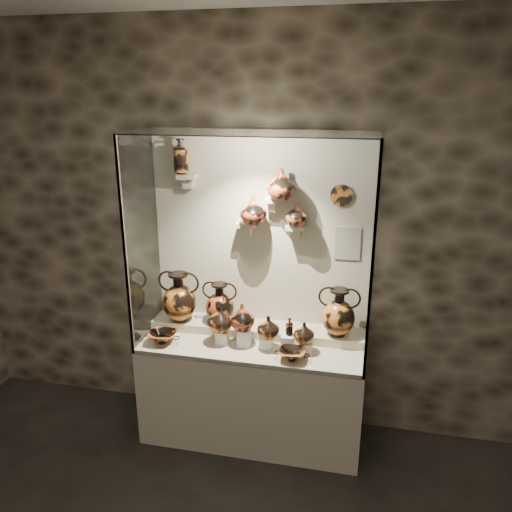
{
  "coord_description": "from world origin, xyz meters",
  "views": [
    {
      "loc": [
        0.75,
        -1.15,
        2.66
      ],
      "look_at": [
        0.01,
        2.27,
        1.5
      ],
      "focal_mm": 35.0,
      "sensor_mm": 36.0,
      "label": 1
    }
  ],
  "objects_px": {
    "amphora_right": "(339,312)",
    "ovoid_vase_c": "(296,215)",
    "kylix_left": "(162,336)",
    "ovoid_vase_a": "(253,211)",
    "jug_c": "(268,327)",
    "amphora_mid": "(220,303)",
    "ovoid_vase_b": "(281,184)",
    "jug_b": "(242,317)",
    "lekythos_tall": "(181,154)",
    "amphora_left": "(179,297)",
    "jug_a": "(220,319)",
    "kylix_right": "(292,354)",
    "lekythos_small": "(289,326)",
    "jug_e": "(304,332)"
  },
  "relations": [
    {
      "from": "jug_a",
      "to": "ovoid_vase_c",
      "type": "distance_m",
      "value": 0.97
    },
    {
      "from": "amphora_mid",
      "to": "lekythos_small",
      "type": "xyz_separation_m",
      "value": [
        0.58,
        -0.19,
        -0.04
      ]
    },
    {
      "from": "amphora_left",
      "to": "ovoid_vase_a",
      "type": "xyz_separation_m",
      "value": [
        0.59,
        0.06,
        0.72
      ]
    },
    {
      "from": "amphora_right",
      "to": "lekythos_tall",
      "type": "xyz_separation_m",
      "value": [
        -1.22,
        0.08,
        1.13
      ]
    },
    {
      "from": "lekythos_small",
      "to": "jug_c",
      "type": "bearing_deg",
      "value": 171.44
    },
    {
      "from": "jug_c",
      "to": "kylix_left",
      "type": "distance_m",
      "value": 0.82
    },
    {
      "from": "jug_b",
      "to": "ovoid_vase_a",
      "type": "relative_size",
      "value": 0.95
    },
    {
      "from": "jug_e",
      "to": "lekythos_small",
      "type": "xyz_separation_m",
      "value": [
        -0.11,
        0.02,
        0.04
      ]
    },
    {
      "from": "amphora_mid",
      "to": "jug_b",
      "type": "height_order",
      "value": "amphora_mid"
    },
    {
      "from": "ovoid_vase_a",
      "to": "ovoid_vase_c",
      "type": "bearing_deg",
      "value": -11.24
    },
    {
      "from": "amphora_mid",
      "to": "ovoid_vase_b",
      "type": "xyz_separation_m",
      "value": [
        0.47,
        0.03,
        0.96
      ]
    },
    {
      "from": "kylix_left",
      "to": "kylix_right",
      "type": "height_order",
      "value": "kylix_left"
    },
    {
      "from": "amphora_left",
      "to": "lekythos_small",
      "type": "distance_m",
      "value": 0.93
    },
    {
      "from": "lekythos_small",
      "to": "kylix_left",
      "type": "distance_m",
      "value": 0.98
    },
    {
      "from": "ovoid_vase_b",
      "to": "jug_a",
      "type": "bearing_deg",
      "value": -169.79
    },
    {
      "from": "kylix_left",
      "to": "ovoid_vase_b",
      "type": "distance_m",
      "value": 1.46
    },
    {
      "from": "amphora_mid",
      "to": "lekythos_small",
      "type": "distance_m",
      "value": 0.62
    },
    {
      "from": "lekythos_small",
      "to": "kylix_left",
      "type": "xyz_separation_m",
      "value": [
        -0.96,
        -0.1,
        -0.14
      ]
    },
    {
      "from": "lekythos_small",
      "to": "ovoid_vase_a",
      "type": "height_order",
      "value": "ovoid_vase_a"
    },
    {
      "from": "amphora_right",
      "to": "lekythos_tall",
      "type": "bearing_deg",
      "value": -160.8
    },
    {
      "from": "amphora_right",
      "to": "kylix_right",
      "type": "bearing_deg",
      "value": -109.53
    },
    {
      "from": "ovoid_vase_b",
      "to": "amphora_left",
      "type": "bearing_deg",
      "value": 165.01
    },
    {
      "from": "lekythos_small",
      "to": "jug_b",
      "type": "bearing_deg",
      "value": 162.41
    },
    {
      "from": "kylix_left",
      "to": "amphora_right",
      "type": "bearing_deg",
      "value": 1.71
    },
    {
      "from": "jug_b",
      "to": "ovoid_vase_a",
      "type": "distance_m",
      "value": 0.8
    },
    {
      "from": "lekythos_small",
      "to": "kylix_left",
      "type": "bearing_deg",
      "value": 168.62
    },
    {
      "from": "jug_a",
      "to": "kylix_right",
      "type": "distance_m",
      "value": 0.61
    },
    {
      "from": "amphora_left",
      "to": "ovoid_vase_b",
      "type": "bearing_deg",
      "value": 25.23
    },
    {
      "from": "amphora_right",
      "to": "jug_c",
      "type": "bearing_deg",
      "value": -135.15
    },
    {
      "from": "kylix_left",
      "to": "ovoid_vase_a",
      "type": "distance_m",
      "value": 1.18
    },
    {
      "from": "kylix_right",
      "to": "jug_a",
      "type": "bearing_deg",
      "value": -170.11
    },
    {
      "from": "ovoid_vase_a",
      "to": "jug_b",
      "type": "bearing_deg",
      "value": -113.39
    },
    {
      "from": "jug_e",
      "to": "ovoid_vase_b",
      "type": "xyz_separation_m",
      "value": [
        -0.22,
        0.24,
        1.04
      ]
    },
    {
      "from": "jug_c",
      "to": "jug_b",
      "type": "bearing_deg",
      "value": 158.24
    },
    {
      "from": "kylix_right",
      "to": "ovoid_vase_b",
      "type": "bearing_deg",
      "value": 136.82
    },
    {
      "from": "ovoid_vase_a",
      "to": "ovoid_vase_b",
      "type": "xyz_separation_m",
      "value": [
        0.21,
        -0.01,
        0.21
      ]
    },
    {
      "from": "jug_b",
      "to": "kylix_left",
      "type": "height_order",
      "value": "jug_b"
    },
    {
      "from": "lekythos_tall",
      "to": "kylix_left",
      "type": "bearing_deg",
      "value": -96.76
    },
    {
      "from": "jug_a",
      "to": "jug_c",
      "type": "relative_size",
      "value": 1.16
    },
    {
      "from": "amphora_right",
      "to": "lekythos_tall",
      "type": "relative_size",
      "value": 1.26
    },
    {
      "from": "ovoid_vase_a",
      "to": "amphora_right",
      "type": "bearing_deg",
      "value": -18.76
    },
    {
      "from": "amphora_mid",
      "to": "jug_c",
      "type": "distance_m",
      "value": 0.49
    },
    {
      "from": "amphora_mid",
      "to": "jug_c",
      "type": "xyz_separation_m",
      "value": [
        0.43,
        -0.21,
        -0.06
      ]
    },
    {
      "from": "amphora_right",
      "to": "kylix_right",
      "type": "relative_size",
      "value": 1.52
    },
    {
      "from": "kylix_right",
      "to": "amphora_right",
      "type": "bearing_deg",
      "value": 71.08
    },
    {
      "from": "kylix_left",
      "to": "ovoid_vase_b",
      "type": "relative_size",
      "value": 1.21
    },
    {
      "from": "amphora_left",
      "to": "jug_e",
      "type": "height_order",
      "value": "amphora_left"
    },
    {
      "from": "amphora_right",
      "to": "ovoid_vase_c",
      "type": "height_order",
      "value": "ovoid_vase_c"
    },
    {
      "from": "ovoid_vase_a",
      "to": "ovoid_vase_b",
      "type": "distance_m",
      "value": 0.29
    },
    {
      "from": "jug_a",
      "to": "ovoid_vase_c",
      "type": "bearing_deg",
      "value": 5.47
    }
  ]
}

